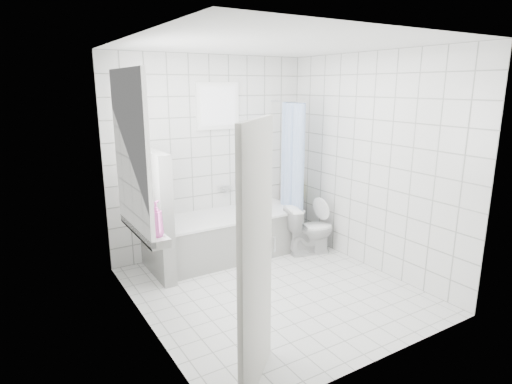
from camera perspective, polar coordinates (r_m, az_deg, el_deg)
ground at (r=4.88m, az=2.27°, el=-12.90°), size 3.00×3.00×0.00m
ceiling at (r=4.37m, az=2.61°, el=19.12°), size 3.00×3.00×0.00m
wall_back at (r=5.73m, az=-6.00°, el=4.80°), size 2.80×0.02×2.60m
wall_front at (r=3.35m, az=16.91°, el=-2.35°), size 2.80×0.02×2.60m
wall_left at (r=3.86m, az=-15.07°, el=-0.08°), size 0.02×3.00×2.60m
wall_right at (r=5.35m, az=15.00°, el=3.73°), size 0.02×3.00×2.60m
window_left at (r=4.10m, az=-15.96°, el=4.94°), size 0.01×0.90×1.40m
window_back at (r=5.67m, az=-5.04°, el=11.33°), size 0.50×0.01×0.50m
window_sill at (r=4.29m, az=-14.72°, el=-4.81°), size 0.18×1.02×0.08m
door at (r=3.07m, az=0.02°, el=-9.17°), size 0.61×0.58×2.00m
bathtub at (r=5.69m, az=-3.47°, el=-5.73°), size 1.88×0.77×0.58m
partition_wall at (r=5.13m, az=-13.26°, el=-2.90°), size 0.15×0.85×1.50m
tiled_ledge at (r=6.53m, az=5.04°, el=-3.30°), size 0.40×0.24×0.55m
toilet at (r=5.80m, az=7.21°, el=-5.01°), size 0.71×0.51×0.66m
curtain_rod at (r=5.81m, az=4.26°, el=11.90°), size 0.02×0.80×0.02m
shower_curtain at (r=5.80m, az=4.85°, el=2.93°), size 0.14×0.48×1.78m
tub_faucet at (r=5.86m, az=-4.24°, el=0.55°), size 0.18×0.06×0.06m
sill_bottles at (r=4.17m, az=-14.44°, el=-2.79°), size 0.19×0.77×0.33m
ledge_bottles at (r=6.40m, az=5.26°, el=0.00°), size 0.20×0.15×0.27m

